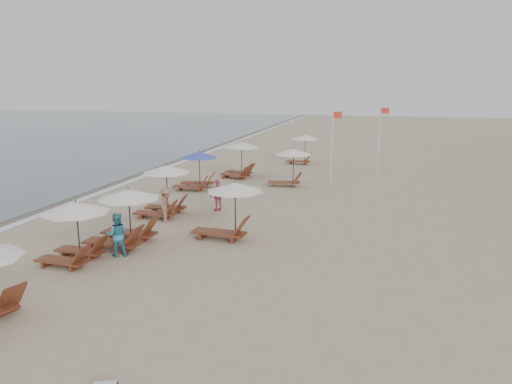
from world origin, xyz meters
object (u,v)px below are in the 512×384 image
(lounger_station_3, at_px, (163,191))
(beachgoer_far_a, at_px, (218,195))
(inland_station_1, at_px, (290,163))
(inland_station_2, at_px, (303,145))
(lounger_station_1, at_px, (73,231))
(lounger_station_4, at_px, (196,171))
(beachgoer_mid_a, at_px, (117,235))
(beachgoer_mid_b, at_px, (166,205))
(flag_pole_near, at_px, (332,141))
(lounger_station_2, at_px, (123,219))
(lounger_station_5, at_px, (239,159))
(inland_station_0, at_px, (227,207))

(lounger_station_3, bearing_deg, beachgoer_far_a, 34.74)
(lounger_station_3, distance_m, inland_station_1, 9.03)
(inland_station_2, bearing_deg, lounger_station_1, -100.06)
(lounger_station_4, distance_m, inland_station_1, 5.55)
(inland_station_2, bearing_deg, beachgoer_mid_a, -97.74)
(inland_station_1, distance_m, inland_station_2, 8.00)
(beachgoer_far_a, bearing_deg, beachgoer_mid_b, 4.02)
(inland_station_2, height_order, flag_pole_near, flag_pole_near)
(lounger_station_2, xyz_separation_m, lounger_station_5, (0.17, 13.73, 0.20))
(lounger_station_4, distance_m, beachgoer_far_a, 5.04)
(inland_station_2, distance_m, beachgoer_mid_a, 21.28)
(lounger_station_2, bearing_deg, lounger_station_5, 89.28)
(lounger_station_4, bearing_deg, flag_pole_near, 30.64)
(flag_pole_near, bearing_deg, inland_station_1, -138.60)
(beachgoer_mid_a, bearing_deg, lounger_station_5, -113.53)
(beachgoer_mid_b, height_order, flag_pole_near, flag_pole_near)
(lounger_station_2, bearing_deg, beachgoer_far_a, 72.83)
(inland_station_0, height_order, beachgoer_mid_b, inland_station_0)
(lounger_station_1, height_order, lounger_station_3, lounger_station_3)
(flag_pole_near, bearing_deg, lounger_station_2, -113.62)
(inland_station_1, height_order, beachgoer_mid_b, inland_station_1)
(inland_station_0, bearing_deg, lounger_station_3, 149.46)
(lounger_station_3, distance_m, lounger_station_4, 5.67)
(lounger_station_2, relative_size, inland_station_1, 1.02)
(lounger_station_4, distance_m, inland_station_2, 11.20)
(lounger_station_1, height_order, lounger_station_5, lounger_station_5)
(inland_station_0, height_order, inland_station_1, same)
(lounger_station_3, xyz_separation_m, inland_station_2, (3.67, 15.91, 0.28))
(inland_station_2, bearing_deg, lounger_station_2, -99.21)
(beachgoer_mid_b, relative_size, flag_pole_near, 0.34)
(lounger_station_1, bearing_deg, flag_pole_near, 67.06)
(lounger_station_2, bearing_deg, inland_station_1, 72.15)
(lounger_station_1, xyz_separation_m, inland_station_1, (4.54, 14.07, 0.27))
(beachgoer_mid_a, relative_size, beachgoer_far_a, 1.02)
(beachgoer_mid_b, bearing_deg, inland_station_1, -30.83)
(lounger_station_1, bearing_deg, lounger_station_2, 71.96)
(lounger_station_2, relative_size, inland_station_0, 0.97)
(lounger_station_2, distance_m, beachgoer_mid_b, 3.18)
(lounger_station_3, relative_size, inland_station_2, 0.99)
(beachgoer_mid_b, xyz_separation_m, flag_pole_near, (5.94, 10.85, 1.73))
(lounger_station_2, xyz_separation_m, beachgoer_mid_a, (0.38, -1.07, -0.25))
(lounger_station_3, distance_m, beachgoer_far_a, 2.64)
(lounger_station_3, bearing_deg, lounger_station_5, 86.48)
(lounger_station_2, relative_size, beachgoer_mid_a, 1.75)
(lounger_station_4, xyz_separation_m, inland_station_1, (5.03, 2.32, 0.36))
(lounger_station_1, xyz_separation_m, lounger_station_2, (0.66, 2.04, -0.10))
(lounger_station_2, xyz_separation_m, lounger_station_3, (-0.42, 4.09, 0.15))
(inland_station_0, bearing_deg, beachgoer_mid_a, -137.50)
(flag_pole_near, bearing_deg, lounger_station_1, -112.94)
(lounger_station_4, xyz_separation_m, beachgoer_far_a, (2.88, -4.13, -0.28))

